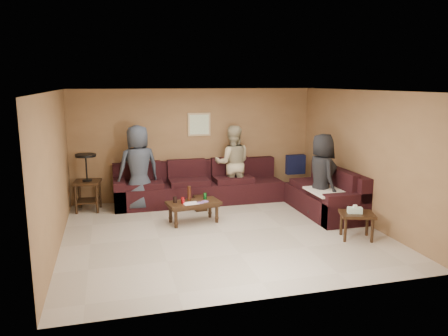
{
  "coord_description": "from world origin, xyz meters",
  "views": [
    {
      "loc": [
        -1.89,
        -7.2,
        2.66
      ],
      "look_at": [
        0.25,
        0.85,
        1.0
      ],
      "focal_mm": 35.0,
      "sensor_mm": 36.0,
      "label": 1
    }
  ],
  "objects_px": {
    "sectional_sofa": "(241,192)",
    "person_middle": "(233,163)",
    "end_table_left": "(87,181)",
    "coffee_table": "(193,205)",
    "person_right": "(322,176)",
    "waste_bin": "(200,203)",
    "person_left": "(138,168)",
    "side_table_right": "(357,216)"
  },
  "relations": [
    {
      "from": "person_middle",
      "to": "person_left",
      "type": "bearing_deg",
      "value": 18.07
    },
    {
      "from": "side_table_right",
      "to": "person_left",
      "type": "height_order",
      "value": "person_left"
    },
    {
      "from": "sectional_sofa",
      "to": "end_table_left",
      "type": "distance_m",
      "value": 3.24
    },
    {
      "from": "waste_bin",
      "to": "person_left",
      "type": "xyz_separation_m",
      "value": [
        -1.22,
        0.39,
        0.74
      ]
    },
    {
      "from": "side_table_right",
      "to": "person_right",
      "type": "bearing_deg",
      "value": 90.93
    },
    {
      "from": "person_left",
      "to": "person_middle",
      "type": "bearing_deg",
      "value": 170.09
    },
    {
      "from": "coffee_table",
      "to": "person_right",
      "type": "bearing_deg",
      "value": -6.89
    },
    {
      "from": "sectional_sofa",
      "to": "person_middle",
      "type": "xyz_separation_m",
      "value": [
        -0.04,
        0.55,
        0.52
      ]
    },
    {
      "from": "waste_bin",
      "to": "person_right",
      "type": "height_order",
      "value": "person_right"
    },
    {
      "from": "person_left",
      "to": "person_middle",
      "type": "height_order",
      "value": "person_left"
    },
    {
      "from": "person_middle",
      "to": "end_table_left",
      "type": "bearing_deg",
      "value": 12.95
    },
    {
      "from": "sectional_sofa",
      "to": "person_right",
      "type": "xyz_separation_m",
      "value": [
        1.29,
        -1.13,
        0.51
      ]
    },
    {
      "from": "person_middle",
      "to": "coffee_table",
      "type": "bearing_deg",
      "value": 61.81
    },
    {
      "from": "person_right",
      "to": "coffee_table",
      "type": "bearing_deg",
      "value": 83.13
    },
    {
      "from": "person_middle",
      "to": "person_right",
      "type": "bearing_deg",
      "value": 140.8
    },
    {
      "from": "sectional_sofa",
      "to": "coffee_table",
      "type": "xyz_separation_m",
      "value": [
        -1.21,
        -0.83,
        0.03
      ]
    },
    {
      "from": "side_table_right",
      "to": "waste_bin",
      "type": "bearing_deg",
      "value": 133.49
    },
    {
      "from": "coffee_table",
      "to": "waste_bin",
      "type": "relative_size",
      "value": 3.49
    },
    {
      "from": "sectional_sofa",
      "to": "side_table_right",
      "type": "bearing_deg",
      "value": -61.38
    },
    {
      "from": "end_table_left",
      "to": "person_left",
      "type": "relative_size",
      "value": 0.67
    },
    {
      "from": "person_right",
      "to": "side_table_right",
      "type": "bearing_deg",
      "value": -179.05
    },
    {
      "from": "person_left",
      "to": "waste_bin",
      "type": "bearing_deg",
      "value": 146.69
    },
    {
      "from": "end_table_left",
      "to": "side_table_right",
      "type": "height_order",
      "value": "end_table_left"
    },
    {
      "from": "person_left",
      "to": "person_right",
      "type": "bearing_deg",
      "value": 141.2
    },
    {
      "from": "sectional_sofa",
      "to": "coffee_table",
      "type": "distance_m",
      "value": 1.47
    },
    {
      "from": "coffee_table",
      "to": "person_middle",
      "type": "height_order",
      "value": "person_middle"
    },
    {
      "from": "coffee_table",
      "to": "person_middle",
      "type": "xyz_separation_m",
      "value": [
        1.17,
        1.37,
        0.49
      ]
    },
    {
      "from": "end_table_left",
      "to": "waste_bin",
      "type": "bearing_deg",
      "value": -13.98
    },
    {
      "from": "coffee_table",
      "to": "end_table_left",
      "type": "height_order",
      "value": "end_table_left"
    },
    {
      "from": "sectional_sofa",
      "to": "person_right",
      "type": "bearing_deg",
      "value": -41.18
    },
    {
      "from": "person_left",
      "to": "person_right",
      "type": "height_order",
      "value": "person_left"
    },
    {
      "from": "person_left",
      "to": "sectional_sofa",
      "type": "bearing_deg",
      "value": 155.46
    },
    {
      "from": "end_table_left",
      "to": "sectional_sofa",
      "type": "bearing_deg",
      "value": -9.09
    },
    {
      "from": "coffee_table",
      "to": "side_table_right",
      "type": "relative_size",
      "value": 1.56
    },
    {
      "from": "end_table_left",
      "to": "waste_bin",
      "type": "height_order",
      "value": "end_table_left"
    },
    {
      "from": "sectional_sofa",
      "to": "person_left",
      "type": "height_order",
      "value": "person_left"
    },
    {
      "from": "coffee_table",
      "to": "waste_bin",
      "type": "distance_m",
      "value": 0.85
    },
    {
      "from": "coffee_table",
      "to": "person_middle",
      "type": "bearing_deg",
      "value": 49.52
    },
    {
      "from": "side_table_right",
      "to": "person_left",
      "type": "relative_size",
      "value": 0.38
    },
    {
      "from": "sectional_sofa",
      "to": "side_table_right",
      "type": "distance_m",
      "value": 2.74
    },
    {
      "from": "person_right",
      "to": "waste_bin",
      "type": "bearing_deg",
      "value": 64.07
    },
    {
      "from": "sectional_sofa",
      "to": "coffee_table",
      "type": "relative_size",
      "value": 4.42
    }
  ]
}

